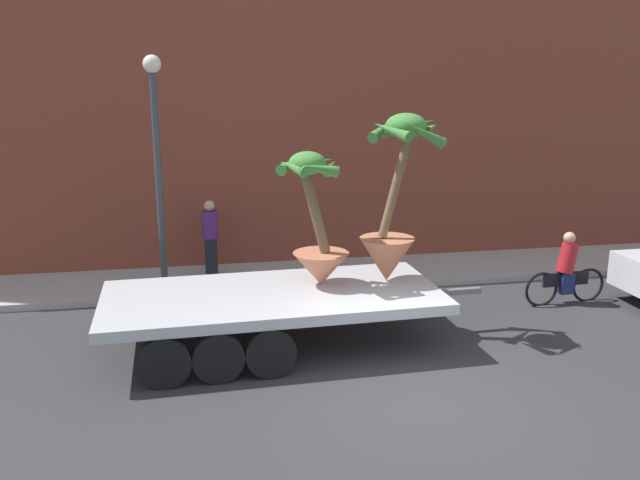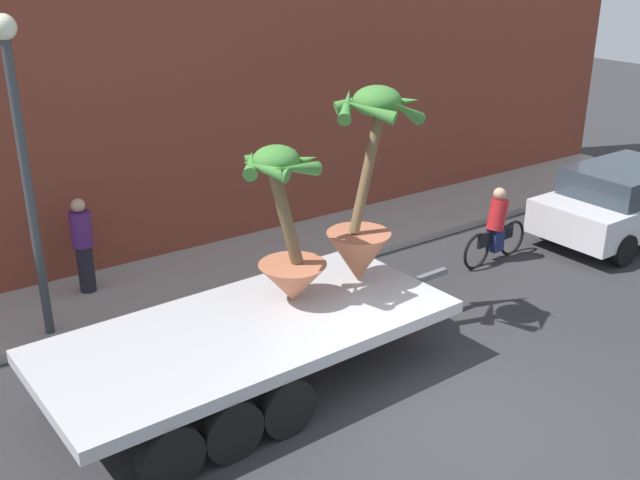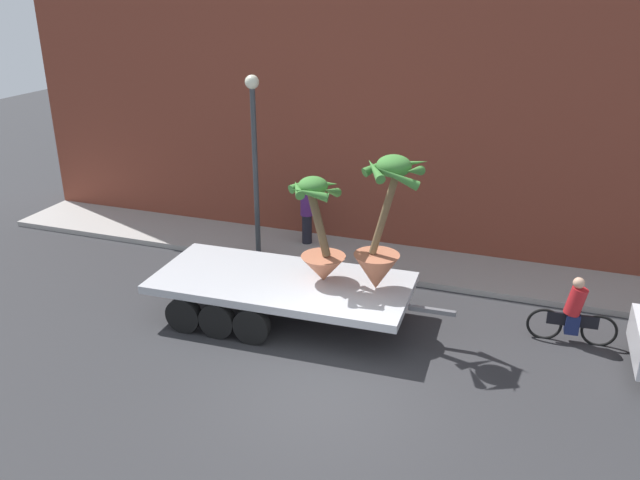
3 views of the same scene
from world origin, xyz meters
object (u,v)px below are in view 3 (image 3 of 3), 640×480
at_px(potted_palm_rear, 382,237).
at_px(pedestrian_near_gate, 307,213).
at_px(flatbed_trailer, 272,286).
at_px(cyclist, 574,314).
at_px(street_lamp, 254,144).
at_px(potted_palm_middle, 320,240).

bearing_deg(potted_palm_rear, pedestrian_near_gate, 129.53).
xyz_separation_m(flatbed_trailer, potted_palm_rear, (2.43, 0.27, 1.43)).
distance_m(potted_palm_rear, cyclist, 4.35).
relative_size(flatbed_trailer, potted_palm_rear, 2.27).
xyz_separation_m(cyclist, pedestrian_near_gate, (-7.12, 2.96, 0.37)).
distance_m(pedestrian_near_gate, street_lamp, 2.66).
bearing_deg(potted_palm_middle, cyclist, 9.01).
relative_size(flatbed_trailer, street_lamp, 1.40).
height_order(flatbed_trailer, pedestrian_near_gate, pedestrian_near_gate).
bearing_deg(pedestrian_near_gate, street_lamp, -131.39).
relative_size(flatbed_trailer, potted_palm_middle, 2.87).
height_order(potted_palm_middle, pedestrian_near_gate, potted_palm_middle).
bearing_deg(flatbed_trailer, street_lamp, 120.22).
bearing_deg(flatbed_trailer, pedestrian_near_gate, 99.82).
xyz_separation_m(flatbed_trailer, pedestrian_near_gate, (-0.71, 4.08, 0.27)).
bearing_deg(cyclist, potted_palm_rear, -168.01).
height_order(cyclist, street_lamp, street_lamp).
height_order(potted_palm_rear, pedestrian_near_gate, potted_palm_rear).
bearing_deg(flatbed_trailer, potted_palm_middle, 14.35).
relative_size(potted_palm_rear, cyclist, 1.62).
height_order(potted_palm_rear, cyclist, potted_palm_rear).
bearing_deg(cyclist, pedestrian_near_gate, 157.44).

